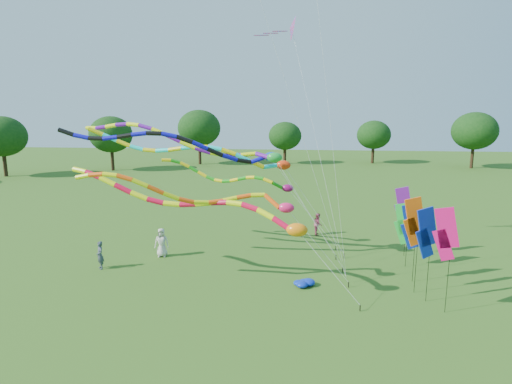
# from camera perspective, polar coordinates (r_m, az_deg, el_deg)

# --- Properties ---
(ground) EXTENTS (160.00, 160.00, 0.00)m
(ground) POSITION_cam_1_polar(r_m,az_deg,el_deg) (19.90, 5.64, -16.20)
(ground) COLOR #305B18
(ground) RESTS_ON ground
(tree_ring) EXTENTS (117.81, 114.69, 9.70)m
(tree_ring) POSITION_cam_1_polar(r_m,az_deg,el_deg) (20.54, -1.03, 1.72)
(tree_ring) COLOR #382314
(tree_ring) RESTS_ON ground
(tube_kite_red) EXTENTS (14.90, 3.47, 6.56)m
(tube_kite_red) POSITION_cam_1_polar(r_m,az_deg,el_deg) (21.56, -6.37, -1.89)
(tube_kite_red) COLOR black
(tube_kite_red) RESTS_ON ground
(tube_kite_orange) EXTENTS (13.35, 1.93, 6.63)m
(tube_kite_orange) POSITION_cam_1_polar(r_m,az_deg,el_deg) (21.40, -6.21, -0.51)
(tube_kite_orange) COLOR black
(tube_kite_orange) RESTS_ON ground
(tube_kite_purple) EXTENTS (16.09, 3.43, 8.93)m
(tube_kite_purple) POSITION_cam_1_polar(r_m,az_deg,el_deg) (25.68, -8.12, 6.45)
(tube_kite_purple) COLOR black
(tube_kite_purple) RESTS_ON ground
(tube_kite_blue) EXTENTS (15.48, 2.69, 8.57)m
(tube_kite_blue) POSITION_cam_1_polar(r_m,az_deg,el_deg) (24.42, -8.40, 5.96)
(tube_kite_blue) COLOR black
(tube_kite_blue) RESTS_ON ground
(tube_kite_cyan) EXTENTS (15.36, 1.21, 8.49)m
(tube_kite_cyan) POSITION_cam_1_polar(r_m,az_deg,el_deg) (25.77, -6.29, 5.10)
(tube_kite_cyan) COLOR black
(tube_kite_cyan) RESTS_ON ground
(tube_kite_green) EXTENTS (11.57, 1.60, 6.32)m
(tube_kite_green) POSITION_cam_1_polar(r_m,az_deg,el_deg) (28.23, -1.93, 1.75)
(tube_kite_green) COLOR black
(tube_kite_green) RESTS_ON ground
(delta_kite_high_c) EXTENTS (5.49, 5.93, 14.97)m
(delta_kite_high_c) POSITION_cam_1_polar(r_m,az_deg,el_deg) (27.24, 4.75, 20.93)
(delta_kite_high_c) COLOR black
(delta_kite_high_c) RESTS_ON ground
(banner_pole_green) EXTENTS (1.14, 0.37, 3.84)m
(banner_pole_green) POSITION_cam_1_polar(r_m,az_deg,el_deg) (26.14, 19.09, -4.01)
(banner_pole_green) COLOR black
(banner_pole_green) RESTS_ON ground
(banner_pole_orange) EXTENTS (1.16, 0.26, 4.94)m
(banner_pole_orange) POSITION_cam_1_polar(r_m,az_deg,el_deg) (22.27, 20.35, -3.75)
(banner_pole_orange) COLOR black
(banner_pole_orange) RESTS_ON ground
(banner_pole_magenta_b) EXTENTS (1.13, 0.43, 4.92)m
(banner_pole_magenta_b) POSITION_cam_1_polar(r_m,az_deg,el_deg) (20.68, 23.96, -5.18)
(banner_pole_magenta_b) COLOR black
(banner_pole_magenta_b) RESTS_ON ground
(banner_pole_blue_a) EXTENTS (1.16, 0.11, 4.30)m
(banner_pole_blue_a) POSITION_cam_1_polar(r_m,az_deg,el_deg) (23.87, 20.00, -4.34)
(banner_pole_blue_a) COLOR black
(banner_pole_blue_a) RESTS_ON ground
(banner_pole_violet) EXTENTS (1.16, 0.10, 4.44)m
(banner_pole_violet) POSITION_cam_1_polar(r_m,az_deg,el_deg) (27.90, 19.03, -1.82)
(banner_pole_violet) COLOR black
(banner_pole_violet) RESTS_ON ground
(banner_pole_blue_b) EXTENTS (1.13, 0.43, 4.69)m
(banner_pole_blue_b) POSITION_cam_1_polar(r_m,az_deg,el_deg) (21.44, 21.77, -5.10)
(banner_pole_blue_b) COLOR black
(banner_pole_blue_b) RESTS_ON ground
(blue_nylon_heap) EXTENTS (0.98, 1.35, 0.43)m
(blue_nylon_heap) POSITION_cam_1_polar(r_m,az_deg,el_deg) (22.81, 6.49, -12.00)
(blue_nylon_heap) COLOR #0D2BB0
(blue_nylon_heap) RESTS_ON ground
(person_a) EXTENTS (0.95, 0.67, 1.81)m
(person_a) POSITION_cam_1_polar(r_m,az_deg,el_deg) (27.45, -12.48, -6.60)
(person_a) COLOR beige
(person_a) RESTS_ON ground
(person_b) EXTENTS (0.69, 0.71, 1.63)m
(person_b) POSITION_cam_1_polar(r_m,az_deg,el_deg) (26.42, -20.08, -7.92)
(person_b) COLOR #3A4251
(person_b) RESTS_ON ground
(person_c) EXTENTS (0.61, 0.78, 1.61)m
(person_c) POSITION_cam_1_polar(r_m,az_deg,el_deg) (31.73, 8.25, -4.24)
(person_c) COLOR #983752
(person_c) RESTS_ON ground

